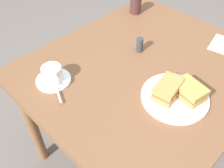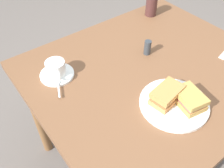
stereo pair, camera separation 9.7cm
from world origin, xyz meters
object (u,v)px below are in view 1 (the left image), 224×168
at_px(dining_table, 145,79).
at_px(sandwich_back, 189,91).
at_px(salt_shaker, 140,45).
at_px(spoon, 57,91).
at_px(sandwich_front, 168,89).
at_px(drinking_glass, 136,4).
at_px(coffee_saucer, 54,80).
at_px(sandwich_plate, 175,97).
at_px(coffee_cup, 52,73).

bearing_deg(dining_table, sandwich_back, 79.29).
height_order(sandwich_back, salt_shaker, salt_shaker).
relative_size(spoon, salt_shaker, 1.36).
bearing_deg(sandwich_front, drinking_glass, -128.78).
xyz_separation_m(sandwich_front, coffee_saucer, (0.26, -0.39, -0.04)).
distance_m(dining_table, sandwich_back, 0.27).
xyz_separation_m(sandwich_plate, salt_shaker, (-0.14, -0.29, 0.03)).
bearing_deg(spoon, sandwich_plate, 131.41).
distance_m(sandwich_plate, coffee_cup, 0.50).
distance_m(dining_table, spoon, 0.42).
height_order(dining_table, drinking_glass, drinking_glass).
distance_m(coffee_cup, drinking_glass, 0.69).
height_order(sandwich_front, coffee_saucer, sandwich_front).
height_order(sandwich_plate, spoon, spoon).
relative_size(dining_table, sandwich_front, 7.70).
height_order(coffee_cup, drinking_glass, drinking_glass).
bearing_deg(dining_table, sandwich_plate, 68.47).
xyz_separation_m(coffee_saucer, spoon, (0.03, 0.07, 0.01)).
height_order(dining_table, sandwich_plate, sandwich_plate).
distance_m(spoon, drinking_glass, 0.74).
relative_size(dining_table, coffee_saucer, 7.13).
bearing_deg(coffee_saucer, sandwich_front, 123.39).
bearing_deg(dining_table, coffee_cup, -30.66).
xyz_separation_m(sandwich_back, coffee_cup, (0.31, -0.45, 0.00)).
height_order(sandwich_front, salt_shaker, sandwich_front).
relative_size(dining_table, salt_shaker, 14.87).
distance_m(dining_table, salt_shaker, 0.16).
distance_m(dining_table, coffee_cup, 0.43).
xyz_separation_m(sandwich_plate, drinking_glass, (-0.40, -0.55, 0.05)).
bearing_deg(drinking_glass, coffee_cup, 11.51).
height_order(sandwich_front, drinking_glass, drinking_glass).
xyz_separation_m(dining_table, salt_shaker, (-0.06, -0.09, 0.12)).
bearing_deg(coffee_cup, dining_table, 149.34).
xyz_separation_m(sandwich_back, coffee_saucer, (0.31, -0.45, -0.04)).
height_order(sandwich_back, spoon, sandwich_back).
bearing_deg(coffee_cup, salt_shaker, 163.93).
bearing_deg(dining_table, sandwich_front, 60.72).
relative_size(coffee_cup, spoon, 1.16).
relative_size(sandwich_front, drinking_glass, 1.29).
xyz_separation_m(spoon, drinking_glass, (-0.71, -0.21, 0.04)).
height_order(dining_table, coffee_cup, coffee_cup).
xyz_separation_m(sandwich_back, drinking_glass, (-0.37, -0.59, 0.01)).
bearing_deg(coffee_cup, spoon, 65.70).
height_order(coffee_cup, salt_shaker, coffee_cup).
xyz_separation_m(coffee_cup, spoon, (0.03, 0.07, -0.03)).
bearing_deg(drinking_glass, sandwich_front, 51.22).
xyz_separation_m(coffee_saucer, drinking_glass, (-0.68, -0.14, 0.05)).
bearing_deg(drinking_glass, salt_shaker, 43.88).
bearing_deg(sandwich_back, coffee_saucer, -55.56).
distance_m(dining_table, sandwich_plate, 0.24).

